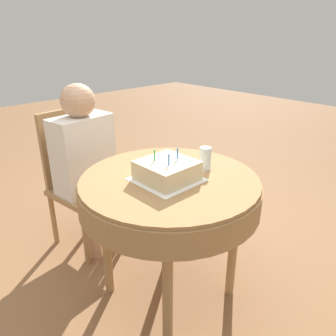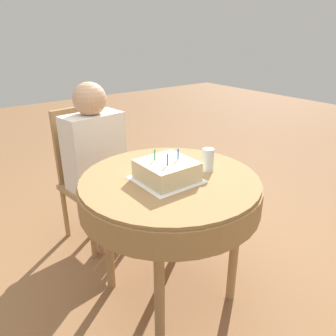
# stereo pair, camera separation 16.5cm
# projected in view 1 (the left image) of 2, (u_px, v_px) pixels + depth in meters

# --- Properties ---
(ground_plane) EXTENTS (12.00, 12.00, 0.00)m
(ground_plane) POSITION_uv_depth(u_px,v_px,m) (169.00, 291.00, 1.98)
(ground_plane) COLOR #8C603D
(dining_table) EXTENTS (0.94, 0.94, 0.76)m
(dining_table) POSITION_uv_depth(u_px,v_px,m) (169.00, 194.00, 1.72)
(dining_table) COLOR #9E7547
(dining_table) RESTS_ON ground_plane
(chair) EXTENTS (0.47, 0.47, 0.96)m
(chair) POSITION_uv_depth(u_px,v_px,m) (79.00, 176.00, 2.31)
(chair) COLOR #A37A4C
(chair) RESTS_ON ground_plane
(person) EXTENTS (0.42, 0.34, 1.16)m
(person) POSITION_uv_depth(u_px,v_px,m) (85.00, 154.00, 2.18)
(person) COLOR tan
(person) RESTS_ON ground_plane
(napkin) EXTENTS (0.31, 0.31, 0.00)m
(napkin) POSITION_uv_depth(u_px,v_px,m) (167.00, 179.00, 1.66)
(napkin) COLOR white
(napkin) RESTS_ON dining_table
(birthday_cake) EXTENTS (0.26, 0.26, 0.15)m
(birthday_cake) POSITION_uv_depth(u_px,v_px,m) (167.00, 170.00, 1.64)
(birthday_cake) COLOR beige
(birthday_cake) RESTS_ON dining_table
(drinking_glass) EXTENTS (0.06, 0.06, 0.12)m
(drinking_glass) POSITION_uv_depth(u_px,v_px,m) (205.00, 158.00, 1.76)
(drinking_glass) COLOR silver
(drinking_glass) RESTS_ON dining_table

